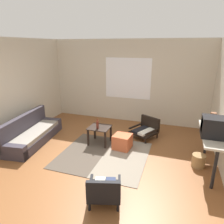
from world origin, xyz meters
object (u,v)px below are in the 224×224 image
armchair_by_window (146,129)px  armchair_striped_foreground (104,190)px  clay_vase (212,122)px  console_shelf (213,137)px  crt_television (216,127)px  couch (32,134)px  wicker_basket (198,161)px  coffee_table (100,131)px  ottoman_orange (122,142)px  glass_bottle (97,125)px

armchair_by_window → armchair_striped_foreground: size_ratio=1.20×
clay_vase → console_shelf: bearing=-90.0°
clay_vase → crt_television: bearing=-90.4°
couch → clay_vase: (4.38, 0.43, 0.71)m
couch → clay_vase: size_ratio=6.00×
wicker_basket → armchair_striped_foreground: bearing=-133.1°
coffee_table → clay_vase: clay_vase is taller
crt_television → wicker_basket: bearing=134.9°
armchair_by_window → crt_television: bearing=-41.2°
armchair_by_window → ottoman_orange: bearing=-116.7°
crt_television → console_shelf: bearing=89.0°
ottoman_orange → clay_vase: (1.97, 0.01, 0.76)m
console_shelf → wicker_basket: bearing=178.1°
couch → ottoman_orange: size_ratio=4.86×
clay_vase → armchair_striped_foreground: bearing=-132.0°
armchair_by_window → clay_vase: size_ratio=2.46×
armchair_by_window → console_shelf: 1.97m
glass_bottle → ottoman_orange: bearing=2.9°
armchair_striped_foreground → ottoman_orange: armchair_striped_foreground is taller
couch → armchair_by_window: (2.85, 1.29, 0.01)m
console_shelf → crt_television: crt_television is taller
armchair_striped_foreground → clay_vase: 2.69m
armchair_by_window → ottoman_orange: armchair_by_window is taller
console_shelf → wicker_basket: size_ratio=5.28×
armchair_striped_foreground → console_shelf: (1.74, 1.64, 0.48)m
armchair_by_window → clay_vase: bearing=-29.5°
armchair_by_window → console_shelf: size_ratio=0.57×
coffee_table → crt_television: (2.61, -0.53, 0.65)m
armchair_striped_foreground → ottoman_orange: size_ratio=1.67×
coffee_table → crt_television: size_ratio=1.07×
crt_television → wicker_basket: crt_television is taller
console_shelf → wicker_basket: 0.62m
armchair_by_window → armchair_striped_foreground: (-0.21, -2.79, 0.01)m
couch → console_shelf: size_ratio=1.39×
crt_television → glass_bottle: crt_television is taller
console_shelf → glass_bottle: console_shelf is taller
couch → glass_bottle: couch is taller
coffee_table → crt_television: crt_television is taller
couch → coffee_table: size_ratio=3.72×
armchair_by_window → couch: bearing=-155.7°
armchair_striped_foreground → ottoman_orange: 1.93m
wicker_basket → ottoman_orange: bearing=171.4°
ottoman_orange → console_shelf: bearing=-7.9°
armchair_by_window → wicker_basket: armchair_by_window is taller
console_shelf → clay_vase: bearing=90.0°
armchair_by_window → glass_bottle: 1.46m
couch → glass_bottle: 1.83m
wicker_basket → couch: bearing=-178.0°
armchair_striped_foreground → glass_bottle: glass_bottle is taller
coffee_table → glass_bottle: 0.24m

